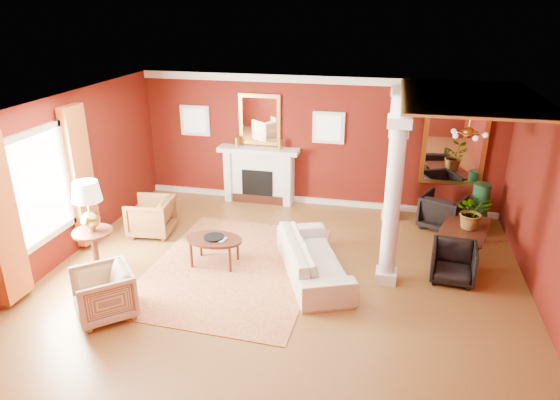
% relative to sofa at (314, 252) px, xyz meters
% --- Properties ---
extents(ground, '(8.00, 8.00, 0.00)m').
position_rel_sofa_xyz_m(ground, '(-0.48, -0.23, -0.44)').
color(ground, brown).
rests_on(ground, ground).
extents(room_shell, '(8.04, 7.04, 2.92)m').
position_rel_sofa_xyz_m(room_shell, '(-0.48, -0.23, 1.58)').
color(room_shell, '#570D0C').
rests_on(room_shell, ground).
extents(fireplace, '(1.85, 0.42, 1.29)m').
position_rel_sofa_xyz_m(fireplace, '(-1.78, 3.08, 0.20)').
color(fireplace, white).
rests_on(fireplace, ground).
extents(overmantel_mirror, '(0.95, 0.07, 1.15)m').
position_rel_sofa_xyz_m(overmantel_mirror, '(-1.78, 3.22, 1.46)').
color(overmantel_mirror, gold).
rests_on(overmantel_mirror, fireplace).
extents(flank_window_left, '(0.70, 0.07, 0.70)m').
position_rel_sofa_xyz_m(flank_window_left, '(-3.33, 3.23, 1.36)').
color(flank_window_left, white).
rests_on(flank_window_left, room_shell).
extents(flank_window_right, '(0.70, 0.07, 0.70)m').
position_rel_sofa_xyz_m(flank_window_right, '(-0.23, 3.23, 1.36)').
color(flank_window_right, white).
rests_on(flank_window_right, room_shell).
extents(left_window, '(0.21, 2.55, 2.60)m').
position_rel_sofa_xyz_m(left_window, '(-4.37, -0.83, 0.98)').
color(left_window, white).
rests_on(left_window, room_shell).
extents(column_front, '(0.36, 0.36, 2.80)m').
position_rel_sofa_xyz_m(column_front, '(1.22, 0.07, 0.99)').
color(column_front, white).
rests_on(column_front, ground).
extents(column_back, '(0.36, 0.36, 2.80)m').
position_rel_sofa_xyz_m(column_back, '(1.22, 2.77, 0.99)').
color(column_back, white).
rests_on(column_back, ground).
extents(header_beam, '(0.30, 3.20, 0.32)m').
position_rel_sofa_xyz_m(header_beam, '(1.22, 1.67, 2.18)').
color(header_beam, white).
rests_on(header_beam, column_front).
extents(amber_ceiling, '(2.30, 3.40, 0.04)m').
position_rel_sofa_xyz_m(amber_ceiling, '(2.37, 1.52, 2.43)').
color(amber_ceiling, '#C48339').
rests_on(amber_ceiling, room_shell).
extents(dining_mirror, '(1.30, 0.07, 1.70)m').
position_rel_sofa_xyz_m(dining_mirror, '(2.42, 3.22, 1.11)').
color(dining_mirror, gold).
rests_on(dining_mirror, room_shell).
extents(chandelier, '(0.60, 0.62, 0.75)m').
position_rel_sofa_xyz_m(chandelier, '(2.42, 1.57, 1.81)').
color(chandelier, gold).
rests_on(chandelier, room_shell).
extents(crown_trim, '(8.00, 0.08, 0.16)m').
position_rel_sofa_xyz_m(crown_trim, '(-0.48, 3.23, 2.38)').
color(crown_trim, white).
rests_on(crown_trim, room_shell).
extents(base_trim, '(8.00, 0.08, 0.12)m').
position_rel_sofa_xyz_m(base_trim, '(-0.48, 3.23, -0.38)').
color(base_trim, white).
rests_on(base_trim, ground).
extents(rug, '(2.96, 3.87, 0.02)m').
position_rel_sofa_xyz_m(rug, '(-1.40, -0.07, -0.43)').
color(rug, maroon).
rests_on(rug, ground).
extents(sofa, '(1.47, 2.34, 0.88)m').
position_rel_sofa_xyz_m(sofa, '(0.00, 0.00, 0.00)').
color(sofa, '#EEDFC8').
rests_on(sofa, ground).
extents(armchair_leopard, '(0.85, 0.89, 0.84)m').
position_rel_sofa_xyz_m(armchair_leopard, '(-3.42, 0.89, -0.02)').
color(armchair_leopard, black).
rests_on(armchair_leopard, ground).
extents(armchair_stripe, '(1.10, 1.11, 0.83)m').
position_rel_sofa_xyz_m(armchair_stripe, '(-2.83, -1.85, -0.03)').
color(armchair_stripe, '#CBAF87').
rests_on(armchair_stripe, ground).
extents(coffee_table, '(1.01, 1.01, 0.51)m').
position_rel_sofa_xyz_m(coffee_table, '(-1.77, -0.01, 0.02)').
color(coffee_table, black).
rests_on(coffee_table, ground).
extents(coffee_book, '(0.15, 0.04, 0.20)m').
position_rel_sofa_xyz_m(coffee_book, '(-1.69, -0.03, 0.17)').
color(coffee_book, black).
rests_on(coffee_book, coffee_table).
extents(side_table, '(0.66, 0.66, 1.65)m').
position_rel_sofa_xyz_m(side_table, '(-3.67, -0.70, 0.69)').
color(side_table, black).
rests_on(side_table, ground).
extents(dining_table, '(0.86, 1.50, 0.79)m').
position_rel_sofa_xyz_m(dining_table, '(2.60, 1.42, -0.05)').
color(dining_table, black).
rests_on(dining_table, ground).
extents(dining_chair_near, '(0.75, 0.71, 0.72)m').
position_rel_sofa_xyz_m(dining_chair_near, '(2.30, 0.35, -0.08)').
color(dining_chair_near, black).
rests_on(dining_chair_near, ground).
extents(dining_chair_far, '(1.01, 0.99, 0.80)m').
position_rel_sofa_xyz_m(dining_chair_far, '(2.27, 2.48, -0.04)').
color(dining_chair_far, black).
rests_on(dining_chair_far, ground).
extents(green_urn, '(0.39, 0.39, 0.93)m').
position_rel_sofa_xyz_m(green_urn, '(3.02, 2.77, -0.08)').
color(green_urn, '#154224').
rests_on(green_urn, ground).
extents(potted_plant, '(0.63, 0.70, 0.52)m').
position_rel_sofa_xyz_m(potted_plant, '(2.67, 1.45, 0.61)').
color(potted_plant, '#26591E').
rests_on(potted_plant, dining_table).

